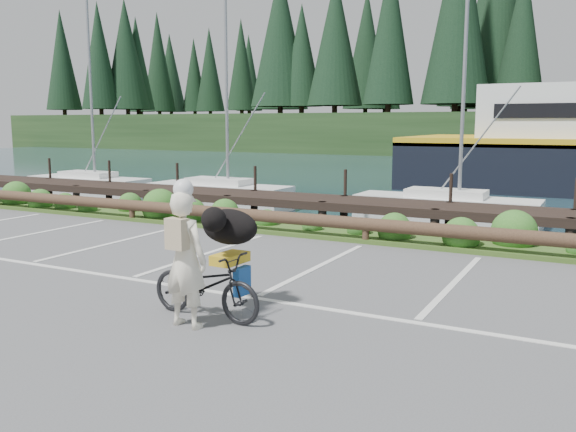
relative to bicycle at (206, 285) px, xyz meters
The scene contains 7 objects.
ground 1.63m from the bicycle, 85.91° to the left, with size 72.00×72.00×0.00m, color #4F4F51.
harbor_backdrop 80.08m from the bicycle, 89.64° to the left, with size 170.00×160.00×30.00m.
vegetation_strip 6.87m from the bicycle, 89.07° to the left, with size 34.00×1.60×0.10m, color #3D5B21.
log_rail 6.18m from the bicycle, 88.96° to the left, with size 32.00×0.30×0.60m, color #443021, non-canonical shape.
bicycle is the anchor object (origin of this frame).
cyclist 0.62m from the bicycle, 93.13° to the right, with size 0.68×0.45×1.87m, color white.
dog 0.95m from the bicycle, 86.87° to the left, with size 0.92×0.45×0.53m, color black.
Camera 1 is at (4.81, -8.43, 2.75)m, focal length 38.00 mm.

